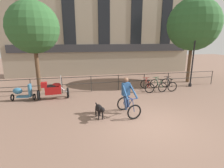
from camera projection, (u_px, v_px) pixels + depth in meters
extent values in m
plane|color=#7A5B4C|center=(150.00, 124.00, 7.21)|extent=(60.00, 60.00, 0.00)
cylinder|color=#2D2B28|center=(31.00, 87.00, 10.83)|extent=(0.05, 0.05, 1.05)
cylinder|color=#2D2B28|center=(62.00, 85.00, 11.22)|extent=(0.05, 0.05, 1.05)
cylinder|color=#2D2B28|center=(91.00, 84.00, 11.61)|extent=(0.05, 0.05, 1.05)
cylinder|color=#2D2B28|center=(118.00, 82.00, 12.00)|extent=(0.05, 0.05, 1.05)
cylinder|color=#2D2B28|center=(144.00, 81.00, 12.39)|extent=(0.05, 0.05, 1.05)
cylinder|color=#2D2B28|center=(168.00, 80.00, 12.78)|extent=(0.05, 0.05, 1.05)
cylinder|color=#2D2B28|center=(191.00, 79.00, 13.17)|extent=(0.05, 0.05, 1.05)
cylinder|color=#2D2B28|center=(212.00, 77.00, 13.56)|extent=(0.05, 0.05, 1.05)
cylinder|color=#2D2B28|center=(119.00, 75.00, 11.88)|extent=(15.00, 0.04, 0.04)
cylinder|color=#2D2B28|center=(118.00, 82.00, 11.99)|extent=(15.00, 0.04, 0.04)
cube|color=gray|center=(103.00, 18.00, 16.29)|extent=(18.00, 0.60, 10.74)
cube|color=#333338|center=(104.00, 48.00, 16.63)|extent=(17.10, 0.12, 0.70)
cube|color=black|center=(29.00, 8.00, 14.53)|extent=(1.10, 0.06, 6.02)
cube|color=black|center=(68.00, 10.00, 15.18)|extent=(1.10, 0.06, 6.02)
cube|color=black|center=(104.00, 11.00, 15.84)|extent=(1.10, 0.06, 6.02)
cube|color=black|center=(137.00, 12.00, 16.50)|extent=(1.10, 0.06, 6.02)
cube|color=black|center=(167.00, 13.00, 17.16)|extent=(1.10, 0.06, 6.02)
torus|color=black|center=(134.00, 112.00, 7.57)|extent=(0.68, 0.18, 0.68)
torus|color=black|center=(123.00, 104.00, 8.56)|extent=(0.68, 0.18, 0.68)
cylinder|color=navy|center=(130.00, 103.00, 7.90)|extent=(0.11, 0.49, 0.60)
cylinder|color=navy|center=(127.00, 102.00, 8.21)|extent=(0.07, 0.23, 0.52)
cylinder|color=navy|center=(129.00, 97.00, 7.93)|extent=(0.14, 0.66, 0.10)
cylinder|color=navy|center=(125.00, 106.00, 8.37)|extent=(0.10, 0.44, 0.08)
cylinder|color=navy|center=(125.00, 100.00, 8.40)|extent=(0.07, 0.26, 0.47)
cylinder|color=navy|center=(133.00, 105.00, 7.60)|extent=(0.06, 0.23, 0.54)
cylinder|color=navy|center=(132.00, 99.00, 7.62)|extent=(0.48, 0.11, 0.03)
cube|color=black|center=(126.00, 96.00, 8.23)|extent=(0.16, 0.26, 0.05)
cube|color=navy|center=(126.00, 89.00, 8.15)|extent=(0.39, 0.27, 0.60)
sphere|color=brown|center=(126.00, 80.00, 8.04)|extent=(0.22, 0.22, 0.22)
cylinder|color=navy|center=(125.00, 92.00, 7.78)|extent=(0.13, 0.72, 0.60)
cylinder|color=navy|center=(133.00, 91.00, 7.93)|extent=(0.26, 0.71, 0.60)
cylinder|color=navy|center=(125.00, 103.00, 8.19)|extent=(0.19, 0.32, 0.69)
cylinder|color=navy|center=(128.00, 101.00, 8.22)|extent=(0.13, 0.31, 0.58)
ellipsoid|color=black|center=(99.00, 108.00, 7.66)|extent=(0.39, 0.63, 0.33)
cylinder|color=black|center=(101.00, 110.00, 7.45)|extent=(0.21, 0.21, 0.19)
sphere|color=black|center=(102.00, 110.00, 7.27)|extent=(0.22, 0.22, 0.22)
cone|color=black|center=(103.00, 111.00, 7.19)|extent=(0.14, 0.15, 0.12)
cylinder|color=black|center=(96.00, 104.00, 7.96)|extent=(0.10, 0.21, 0.12)
cylinder|color=black|center=(99.00, 116.00, 7.53)|extent=(0.06, 0.06, 0.39)
cylinder|color=black|center=(103.00, 115.00, 7.59)|extent=(0.06, 0.06, 0.39)
cylinder|color=black|center=(96.00, 113.00, 7.86)|extent=(0.06, 0.06, 0.39)
cylinder|color=black|center=(100.00, 112.00, 7.93)|extent=(0.06, 0.06, 0.39)
torus|color=black|center=(68.00, 93.00, 10.42)|extent=(0.17, 0.63, 0.62)
torus|color=black|center=(39.00, 95.00, 9.97)|extent=(0.17, 0.63, 0.62)
cube|color=maroon|center=(53.00, 90.00, 10.14)|extent=(0.92, 0.47, 0.44)
ellipsoid|color=maroon|center=(56.00, 85.00, 10.12)|extent=(0.50, 0.36, 0.24)
cube|color=black|center=(51.00, 86.00, 10.04)|extent=(0.58, 0.34, 0.10)
cylinder|color=#B2B2B7|center=(64.00, 90.00, 10.32)|extent=(0.46, 0.09, 0.41)
cube|color=silver|center=(61.00, 80.00, 10.13)|extent=(0.06, 0.44, 0.50)
cube|color=maroon|center=(44.00, 85.00, 9.92)|extent=(0.35, 0.38, 0.28)
torus|color=black|center=(145.00, 84.00, 12.32)|extent=(0.66, 0.13, 0.66)
torus|color=black|center=(150.00, 88.00, 11.31)|extent=(0.66, 0.13, 0.66)
cylinder|color=maroon|center=(147.00, 82.00, 11.87)|extent=(0.08, 0.47, 0.58)
cylinder|color=maroon|center=(148.00, 84.00, 11.58)|extent=(0.05, 0.22, 0.51)
cylinder|color=maroon|center=(147.00, 79.00, 11.72)|extent=(0.10, 0.63, 0.10)
cylinder|color=maroon|center=(149.00, 88.00, 11.52)|extent=(0.07, 0.42, 0.07)
cylinder|color=maroon|center=(149.00, 84.00, 11.37)|extent=(0.05, 0.25, 0.46)
cylinder|color=maroon|center=(145.00, 81.00, 12.17)|extent=(0.05, 0.21, 0.52)
cylinder|color=maroon|center=(146.00, 78.00, 12.01)|extent=(0.48, 0.08, 0.03)
cube|color=black|center=(149.00, 80.00, 11.42)|extent=(0.14, 0.25, 0.05)
torus|color=black|center=(154.00, 84.00, 12.47)|extent=(0.66, 0.13, 0.66)
torus|color=black|center=(163.00, 87.00, 11.50)|extent=(0.66, 0.13, 0.66)
cylinder|color=#194C2D|center=(157.00, 82.00, 12.03)|extent=(0.08, 0.47, 0.58)
cylinder|color=#194C2D|center=(160.00, 83.00, 11.75)|extent=(0.05, 0.22, 0.51)
cylinder|color=#194C2D|center=(158.00, 79.00, 11.89)|extent=(0.10, 0.63, 0.10)
cylinder|color=#194C2D|center=(161.00, 87.00, 11.70)|extent=(0.07, 0.42, 0.07)
cylinder|color=#194C2D|center=(162.00, 84.00, 11.55)|extent=(0.05, 0.25, 0.46)
cylinder|color=#194C2D|center=(155.00, 80.00, 12.32)|extent=(0.05, 0.21, 0.52)
cylinder|color=#194C2D|center=(156.00, 77.00, 12.17)|extent=(0.48, 0.08, 0.03)
cube|color=black|center=(161.00, 80.00, 11.60)|extent=(0.14, 0.25, 0.05)
torus|color=black|center=(166.00, 83.00, 12.66)|extent=(0.66, 0.12, 0.66)
torus|color=black|center=(172.00, 87.00, 11.65)|extent=(0.66, 0.12, 0.66)
cylinder|color=black|center=(168.00, 81.00, 12.21)|extent=(0.07, 0.47, 0.58)
cylinder|color=black|center=(170.00, 83.00, 11.91)|extent=(0.05, 0.22, 0.51)
cylinder|color=black|center=(169.00, 78.00, 12.06)|extent=(0.09, 0.63, 0.10)
cylinder|color=black|center=(171.00, 86.00, 11.86)|extent=(0.06, 0.42, 0.07)
cylinder|color=black|center=(172.00, 83.00, 11.71)|extent=(0.04, 0.25, 0.46)
cylinder|color=black|center=(166.00, 80.00, 12.50)|extent=(0.04, 0.21, 0.52)
cylinder|color=black|center=(167.00, 77.00, 12.35)|extent=(0.48, 0.07, 0.03)
cube|color=black|center=(171.00, 79.00, 11.76)|extent=(0.14, 0.25, 0.05)
torus|color=black|center=(34.00, 97.00, 9.99)|extent=(0.13, 0.41, 0.40)
torus|color=black|center=(12.00, 97.00, 9.89)|extent=(0.13, 0.41, 0.40)
cube|color=teal|center=(23.00, 97.00, 9.93)|extent=(0.70, 0.37, 0.08)
cube|color=teal|center=(30.00, 90.00, 9.88)|extent=(0.14, 0.33, 0.72)
ellipsoid|color=teal|center=(18.00, 91.00, 9.82)|extent=(0.56, 0.37, 0.36)
cylinder|color=black|center=(190.00, 85.00, 12.98)|extent=(0.22, 0.22, 0.20)
cylinder|color=black|center=(193.00, 60.00, 12.52)|extent=(0.10, 0.10, 3.97)
sphere|color=silver|center=(196.00, 29.00, 12.00)|extent=(0.28, 0.28, 0.28)
cylinder|color=brown|center=(37.00, 67.00, 11.49)|extent=(0.26, 0.26, 3.23)
sphere|color=#2D5B2D|center=(33.00, 27.00, 10.87)|extent=(3.23, 3.23, 3.23)
cylinder|color=brown|center=(189.00, 61.00, 13.99)|extent=(0.26, 0.26, 3.42)
sphere|color=#2D5B2D|center=(193.00, 24.00, 13.29)|extent=(3.94, 3.94, 3.94)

